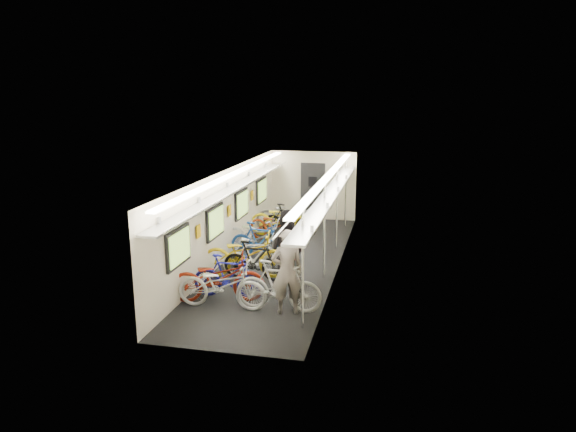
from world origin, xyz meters
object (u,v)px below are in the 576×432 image
at_px(backpack, 290,249).
at_px(bicycle_0, 222,285).
at_px(passenger_near, 287,272).
at_px(passenger_mid, 287,250).
at_px(bicycle_1, 229,277).

bearing_deg(backpack, bicycle_0, -160.08).
relative_size(passenger_near, passenger_mid, 0.94).
bearing_deg(bicycle_1, passenger_mid, -54.36).
relative_size(bicycle_0, backpack, 4.97).
bearing_deg(bicycle_1, backpack, -100.63).
bearing_deg(passenger_mid, backpack, 126.78).
bearing_deg(passenger_near, bicycle_0, -16.86).
relative_size(bicycle_0, passenger_mid, 1.02).
xyz_separation_m(bicycle_1, backpack, (1.41, -0.31, 0.79)).
bearing_deg(backpack, passenger_mid, 115.80).
bearing_deg(bicycle_0, backpack, -80.82).
xyz_separation_m(bicycle_1, passenger_near, (1.39, -0.50, 0.39)).
distance_m(bicycle_0, backpack, 1.60).
bearing_deg(bicycle_0, passenger_mid, -40.34).
xyz_separation_m(bicycle_0, passenger_mid, (1.08, 1.30, 0.43)).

